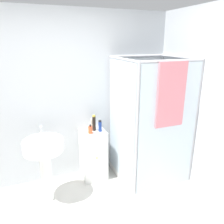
{
  "coord_description": "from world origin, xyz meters",
  "views": [
    {
      "loc": [
        -0.42,
        -1.44,
        2.07
      ],
      "look_at": [
        0.56,
        1.11,
        1.17
      ],
      "focal_mm": 35.0,
      "sensor_mm": 36.0,
      "label": 1
    }
  ],
  "objects_px": {
    "sink": "(44,155)",
    "shampoo_bottle_blue": "(100,126)",
    "shampoo_bottle_tall_black": "(94,123)",
    "soap_dispenser": "(90,130)",
    "lotion_bottle_white": "(92,124)"
  },
  "relations": [
    {
      "from": "sink",
      "to": "shampoo_bottle_tall_black",
      "type": "height_order",
      "value": "shampoo_bottle_tall_black"
    },
    {
      "from": "sink",
      "to": "soap_dispenser",
      "type": "bearing_deg",
      "value": 16.39
    },
    {
      "from": "sink",
      "to": "shampoo_bottle_blue",
      "type": "xyz_separation_m",
      "value": [
        0.83,
        0.22,
        0.19
      ]
    },
    {
      "from": "shampoo_bottle_blue",
      "to": "shampoo_bottle_tall_black",
      "type": "bearing_deg",
      "value": 137.93
    },
    {
      "from": "shampoo_bottle_tall_black",
      "to": "soap_dispenser",
      "type": "bearing_deg",
      "value": -134.35
    },
    {
      "from": "shampoo_bottle_tall_black",
      "to": "sink",
      "type": "bearing_deg",
      "value": -159.46
    },
    {
      "from": "soap_dispenser",
      "to": "lotion_bottle_white",
      "type": "distance_m",
      "value": 0.19
    },
    {
      "from": "sink",
      "to": "lotion_bottle_white",
      "type": "xyz_separation_m",
      "value": [
        0.75,
        0.37,
        0.19
      ]
    },
    {
      "from": "shampoo_bottle_tall_black",
      "to": "shampoo_bottle_blue",
      "type": "relative_size",
      "value": 1.39
    },
    {
      "from": "sink",
      "to": "soap_dispenser",
      "type": "relative_size",
      "value": 7.24
    },
    {
      "from": "sink",
      "to": "shampoo_bottle_tall_black",
      "type": "relative_size",
      "value": 4.19
    },
    {
      "from": "sink",
      "to": "lotion_bottle_white",
      "type": "bearing_deg",
      "value": 26.44
    },
    {
      "from": "sink",
      "to": "shampoo_bottle_blue",
      "type": "relative_size",
      "value": 5.84
    },
    {
      "from": "soap_dispenser",
      "to": "shampoo_bottle_tall_black",
      "type": "relative_size",
      "value": 0.58
    },
    {
      "from": "soap_dispenser",
      "to": "shampoo_bottle_blue",
      "type": "distance_m",
      "value": 0.16
    }
  ]
}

